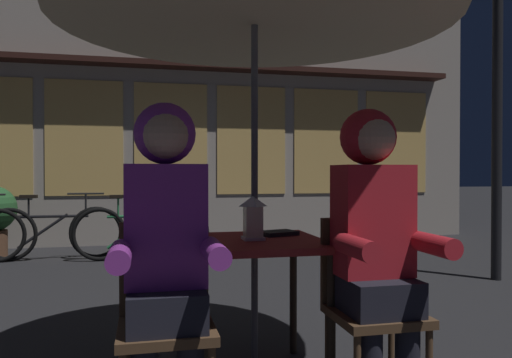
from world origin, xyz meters
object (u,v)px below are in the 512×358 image
(chair_left, at_px, (166,311))
(bicycle_second, at_px, (53,232))
(person_left_hooded, at_px, (166,231))
(cafe_table, at_px, (255,258))
(bicycle_third, at_px, (142,232))
(lantern, at_px, (253,217))
(street_lamp, at_px, (498,12))
(person_right_hooded, at_px, (375,226))
(book, at_px, (278,233))
(chair_right, at_px, (369,299))

(chair_left, relative_size, bicycle_second, 0.52)
(chair_left, bearing_deg, person_left_hooded, -90.00)
(cafe_table, relative_size, bicycle_third, 0.44)
(cafe_table, height_order, bicycle_third, bicycle_third)
(cafe_table, distance_m, lantern, 0.22)
(person_left_hooded, bearing_deg, street_lamp, 33.13)
(lantern, xyz_separation_m, bicycle_third, (-0.59, 3.77, -0.51))
(chair_left, bearing_deg, bicycle_third, 91.71)
(person_right_hooded, xyz_separation_m, book, (-0.31, 0.56, -0.09))
(book, bearing_deg, lantern, -156.34)
(cafe_table, distance_m, street_lamp, 4.01)
(person_left_hooded, relative_size, bicycle_third, 0.83)
(person_right_hooded, bearing_deg, bicycle_third, 104.51)
(person_left_hooded, xyz_separation_m, bicycle_third, (-0.12, 4.18, -0.50))
(street_lamp, bearing_deg, person_right_hooded, -137.73)
(person_left_hooded, height_order, street_lamp, street_lamp)
(bicycle_second, bearing_deg, person_left_hooded, -74.82)
(lantern, distance_m, chair_right, 0.71)
(person_right_hooded, height_order, street_lamp, street_lamp)
(cafe_table, distance_m, book, 0.24)
(chair_right, relative_size, book, 4.35)
(street_lamp, height_order, bicycle_second, street_lamp)
(book, bearing_deg, street_lamp, 14.30)
(person_left_hooded, relative_size, street_lamp, 0.36)
(bicycle_second, bearing_deg, lantern, -67.40)
(cafe_table, distance_m, chair_left, 0.62)
(chair_right, distance_m, person_left_hooded, 1.03)
(person_right_hooded, bearing_deg, cafe_table, 138.43)
(person_left_hooded, bearing_deg, lantern, 41.34)
(bicycle_second, distance_m, book, 4.30)
(chair_left, xyz_separation_m, person_right_hooded, (0.96, -0.06, 0.36))
(bicycle_second, distance_m, bicycle_third, 1.10)
(person_right_hooded, relative_size, book, 7.00)
(bicycle_third, bearing_deg, book, -78.00)
(chair_right, bearing_deg, book, 121.78)
(chair_left, bearing_deg, book, 38.09)
(cafe_table, distance_m, bicycle_third, 3.82)
(bicycle_third, xyz_separation_m, book, (0.77, -3.62, 0.41))
(lantern, xyz_separation_m, person_left_hooded, (-0.47, -0.41, -0.01))
(person_left_hooded, distance_m, bicycle_second, 4.61)
(chair_left, relative_size, person_right_hooded, 0.62)
(chair_left, bearing_deg, cafe_table, 37.55)
(lantern, bearing_deg, bicycle_third, 98.93)
(chair_right, relative_size, person_left_hooded, 0.62)
(chair_left, relative_size, bicycle_third, 0.52)
(person_left_hooded, bearing_deg, person_right_hooded, 0.00)
(cafe_table, xyz_separation_m, lantern, (-0.01, -0.01, 0.22))
(chair_left, bearing_deg, chair_right, 0.00)
(chair_right, bearing_deg, lantern, 144.06)
(cafe_table, relative_size, person_right_hooded, 0.53)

